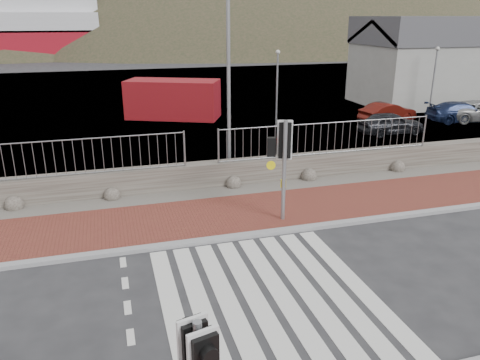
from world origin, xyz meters
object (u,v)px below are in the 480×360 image
object	(u,v)px
car_c	(461,112)
car_b	(387,113)
traffic_signal_far	(283,150)
streetlight	(232,60)
car_a	(391,123)
shipping_container	(173,99)

from	to	relation	value
car_c	car_b	bearing A→B (deg)	84.66
traffic_signal_far	car_b	distance (m)	15.68
streetlight	car_b	xyz separation A→B (m)	(11.12, 6.91, -3.81)
car_a	car_b	world-z (taller)	car_a
shipping_container	car_a	xyz separation A→B (m)	(10.20, -7.25, -0.54)
car_a	car_c	world-z (taller)	car_a
traffic_signal_far	car_a	xyz separation A→B (m)	(9.33, 8.70, -1.65)
traffic_signal_far	car_a	size ratio (longest dim) A/B	0.90
car_a	car_c	distance (m)	5.80
traffic_signal_far	car_b	size ratio (longest dim) A/B	0.89
shipping_container	car_c	distance (m)	16.84
car_b	traffic_signal_far	bearing A→B (deg)	124.89
traffic_signal_far	car_c	xyz separation A→B (m)	(14.94, 10.17, -1.65)
streetlight	shipping_container	world-z (taller)	streetlight
car_b	car_c	distance (m)	4.29
traffic_signal_far	streetlight	bearing A→B (deg)	-69.24
traffic_signal_far	car_c	bearing A→B (deg)	-129.31
car_b	shipping_container	bearing A→B (deg)	56.74
streetlight	car_a	distance (m)	11.25
car_a	car_c	xyz separation A→B (m)	(5.61, 1.47, -0.00)
streetlight	car_c	bearing A→B (deg)	22.58
streetlight	traffic_signal_far	bearing A→B (deg)	-83.99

